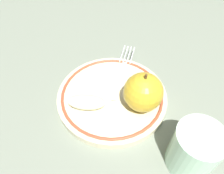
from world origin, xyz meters
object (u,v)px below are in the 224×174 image
at_px(apple_red_whole, 143,92).
at_px(drinking_glass, 194,150).
at_px(plate, 112,96).
at_px(fork, 122,72).
at_px(apple_slice_front, 86,102).

distance_m(apple_red_whole, drinking_glass, 0.13).
height_order(plate, apple_red_whole, apple_red_whole).
height_order(fork, drinking_glass, drinking_glass).
bearing_deg(apple_red_whole, apple_slice_front, 82.00).
bearing_deg(fork, plate, 175.00).
distance_m(plate, apple_slice_front, 0.06).
xyz_separation_m(apple_red_whole, drinking_glass, (-0.11, -0.05, -0.01)).
height_order(apple_red_whole, fork, apple_red_whole).
bearing_deg(drinking_glass, apple_red_whole, 23.52).
distance_m(plate, apple_red_whole, 0.08).
height_order(apple_slice_front, drinking_glass, drinking_glass).
bearing_deg(drinking_glass, fork, 18.58).
relative_size(apple_red_whole, fork, 0.51).
relative_size(apple_slice_front, drinking_glass, 0.83).
distance_m(apple_red_whole, apple_slice_front, 0.11).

